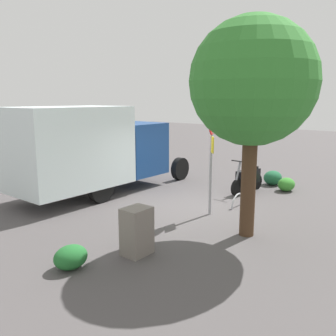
% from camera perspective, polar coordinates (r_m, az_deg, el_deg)
% --- Properties ---
extents(ground_plane, '(60.00, 60.00, 0.00)m').
position_cam_1_polar(ground_plane, '(11.02, 3.48, -6.19)').
color(ground_plane, '#4E494A').
extents(box_truck_near, '(6.98, 2.49, 2.99)m').
position_cam_1_polar(box_truck_near, '(12.42, -11.82, 3.25)').
color(box_truck_near, black).
rests_on(box_truck_near, ground).
extents(motorcycle, '(1.81, 0.55, 1.20)m').
position_cam_1_polar(motorcycle, '(12.90, 12.51, -1.52)').
color(motorcycle, black).
rests_on(motorcycle, ground).
extents(stop_sign, '(0.71, 0.33, 3.02)m').
position_cam_1_polar(stop_sign, '(9.98, 6.89, 3.78)').
color(stop_sign, '#9E9EA3').
rests_on(stop_sign, ground).
extents(street_tree, '(2.88, 2.88, 5.05)m').
position_cam_1_polar(street_tree, '(8.48, 13.23, 12.94)').
color(street_tree, '#47301E').
rests_on(street_tree, ground).
extents(utility_cabinet, '(0.61, 0.49, 1.01)m').
position_cam_1_polar(utility_cabinet, '(7.69, -4.95, -9.91)').
color(utility_cabinet, slate).
rests_on(utility_cabinet, ground).
extents(bike_rack_hoop, '(0.85, 0.09, 0.85)m').
position_cam_1_polar(bike_rack_hoop, '(11.26, 11.00, -6.00)').
color(bike_rack_hoop, '#B7B7BC').
rests_on(bike_rack_hoop, ground).
extents(shrub_near_sign, '(0.79, 0.65, 0.54)m').
position_cam_1_polar(shrub_near_sign, '(14.33, 16.21, -1.49)').
color(shrub_near_sign, '#1F5F39').
rests_on(shrub_near_sign, ground).
extents(shrub_mid_verge, '(0.70, 0.57, 0.48)m').
position_cam_1_polar(shrub_mid_verge, '(13.51, 18.18, -2.48)').
color(shrub_mid_verge, '#37872D').
rests_on(shrub_mid_verge, ground).
extents(shrub_by_tree, '(0.68, 0.56, 0.46)m').
position_cam_1_polar(shrub_by_tree, '(7.40, -15.11, -13.44)').
color(shrub_by_tree, '#21672C').
rests_on(shrub_by_tree, ground).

